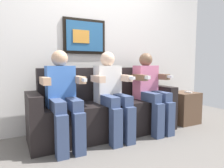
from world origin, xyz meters
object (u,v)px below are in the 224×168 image
object	(u,v)px
person_on_right	(151,89)
spare_remote_on_table	(188,92)
person_on_left	(63,95)
person_in_middle	(112,91)
couch	(106,111)
side_table_right	(183,107)

from	to	relation	value
person_on_right	spare_remote_on_table	bearing A→B (deg)	-1.15
person_on_left	person_in_middle	xyz separation A→B (m)	(0.62, 0.00, 0.00)
person_in_middle	person_on_right	size ratio (longest dim) A/B	1.00
couch	person_on_right	distance (m)	0.71
person_in_middle	person_on_right	distance (m)	0.62
person_in_middle	person_on_left	bearing A→B (deg)	180.00
person_on_left	spare_remote_on_table	distance (m)	1.98
person_on_left	person_in_middle	size ratio (longest dim) A/B	1.00
person_in_middle	side_table_right	distance (m)	1.39
person_on_left	person_in_middle	bearing A→B (deg)	0.00
couch	person_on_left	world-z (taller)	person_on_left
couch	person_on_left	size ratio (longest dim) A/B	1.79
person_on_left	spare_remote_on_table	size ratio (longest dim) A/B	8.54
person_on_left	person_on_right	distance (m)	1.24
couch	person_in_middle	bearing A→B (deg)	-89.83
side_table_right	spare_remote_on_table	xyz separation A→B (m)	(0.02, -0.08, 0.26)
couch	spare_remote_on_table	bearing A→B (deg)	-7.64
person_on_right	spare_remote_on_table	world-z (taller)	person_on_right
couch	spare_remote_on_table	world-z (taller)	couch
person_on_left	spare_remote_on_table	xyz separation A→B (m)	(1.98, -0.02, -0.10)
couch	person_on_right	bearing A→B (deg)	-15.15
couch	person_on_left	xyz separation A→B (m)	(-0.62, -0.17, 0.29)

